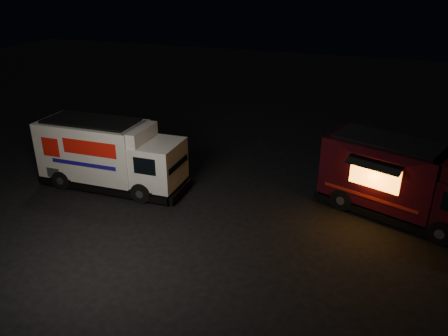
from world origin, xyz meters
TOP-DOWN VIEW (x-y plane):
  - ground at (0.00, 0.00)m, footprint 80.00×80.00m
  - white_truck at (-3.81, 1.83)m, footprint 6.59×2.46m
  - red_truck at (7.90, 3.54)m, footprint 6.70×4.30m

SIDE VIEW (x-z plane):
  - ground at x=0.00m, z-range 0.00..0.00m
  - red_truck at x=7.90m, z-range 0.00..2.93m
  - white_truck at x=-3.81m, z-range 0.00..2.95m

